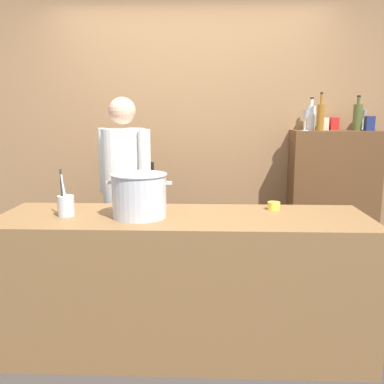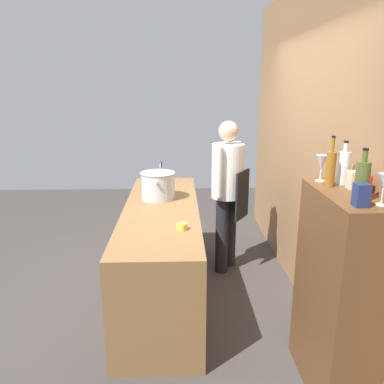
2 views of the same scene
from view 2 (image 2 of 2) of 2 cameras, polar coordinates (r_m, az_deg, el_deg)
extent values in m
plane|color=#383330|center=(3.99, -4.35, -14.61)|extent=(8.00, 8.00, 0.00)
cube|color=olive|center=(3.69, 17.55, 7.00)|extent=(4.40, 0.10, 3.00)
cube|color=brown|center=(3.79, -4.49, -8.72)|extent=(2.35, 0.70, 0.90)
cube|color=brown|center=(2.73, 20.80, -14.25)|extent=(0.76, 0.32, 1.39)
cylinder|color=black|center=(4.21, 4.49, -6.58)|extent=(0.14, 0.14, 0.84)
cylinder|color=black|center=(4.38, 5.67, -5.72)|extent=(0.14, 0.14, 0.84)
cylinder|color=white|center=(4.08, 5.33, 3.15)|extent=(0.34, 0.34, 0.58)
cube|color=black|center=(4.07, 7.53, -0.45)|extent=(0.26, 0.18, 0.52)
cylinder|color=white|center=(3.89, 3.92, 2.97)|extent=(0.09, 0.09, 0.52)
cylinder|color=white|center=(4.27, 6.64, 4.06)|extent=(0.09, 0.09, 0.52)
sphere|color=tan|center=(4.01, 5.49, 9.08)|extent=(0.21, 0.21, 0.21)
cylinder|color=#B7BABF|center=(3.85, -5.13, 0.88)|extent=(0.34, 0.34, 0.27)
cylinder|color=#B7BABF|center=(3.82, -5.18, 2.87)|extent=(0.35, 0.35, 0.01)
cube|color=#B7BABF|center=(4.01, -5.02, 2.73)|extent=(0.04, 0.02, 0.02)
cube|color=#B7BABF|center=(3.65, -5.31, 1.43)|extent=(0.04, 0.02, 0.02)
cylinder|color=#B7BABF|center=(4.32, -4.68, 1.60)|extent=(0.10, 0.10, 0.13)
cylinder|color=#B7BABF|center=(4.31, -4.83, 2.62)|extent=(0.04, 0.03, 0.25)
cylinder|color=#262626|center=(4.31, -4.80, 2.87)|extent=(0.03, 0.06, 0.28)
cylinder|color=#B7BABF|center=(4.30, -4.73, 2.39)|extent=(0.05, 0.01, 0.21)
cylinder|color=yellow|center=(3.05, -1.54, -5.17)|extent=(0.08, 0.08, 0.05)
cylinder|color=#475123|center=(2.29, 24.07, 1.40)|extent=(0.08, 0.08, 0.22)
cylinder|color=#475123|center=(2.27, 24.47, 4.92)|extent=(0.03, 0.03, 0.06)
cylinder|color=black|center=(2.26, 24.58, 5.86)|extent=(0.03, 0.03, 0.01)
cylinder|color=silver|center=(2.66, 21.72, 3.33)|extent=(0.07, 0.07, 0.21)
cylinder|color=silver|center=(2.64, 22.01, 6.21)|extent=(0.03, 0.03, 0.06)
cylinder|color=black|center=(2.63, 22.09, 6.99)|extent=(0.03, 0.03, 0.01)
cylinder|color=#8C5919|center=(2.57, 20.01, 3.21)|extent=(0.06, 0.06, 0.22)
cylinder|color=#8C5919|center=(2.54, 20.34, 6.63)|extent=(0.02, 0.02, 0.09)
cylinder|color=black|center=(2.54, 20.45, 7.77)|extent=(0.02, 0.02, 0.01)
cylinder|color=silver|center=(2.29, 26.42, -1.72)|extent=(0.06, 0.06, 0.01)
cylinder|color=silver|center=(2.28, 26.56, -0.59)|extent=(0.01, 0.01, 0.09)
cone|color=silver|center=(2.26, 26.82, 1.48)|extent=(0.07, 0.07, 0.08)
cylinder|color=silver|center=(2.71, 18.58, 1.59)|extent=(0.06, 0.06, 0.01)
cylinder|color=silver|center=(2.70, 18.66, 2.41)|extent=(0.01, 0.01, 0.07)
cone|color=silver|center=(2.68, 18.82, 4.21)|extent=(0.08, 0.08, 0.10)
cube|color=navy|center=(2.21, 23.98, -0.43)|extent=(0.07, 0.07, 0.12)
cube|color=red|center=(2.50, 24.28, 1.11)|extent=(0.07, 0.07, 0.11)
cube|color=beige|center=(2.58, 23.19, 1.66)|extent=(0.08, 0.08, 0.11)
camera|label=1|loc=(4.33, -42.08, 5.52)|focal=39.66mm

